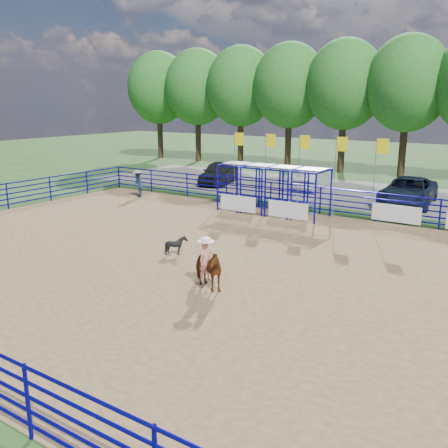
# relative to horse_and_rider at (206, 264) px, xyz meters

# --- Properties ---
(ground) EXTENTS (120.00, 120.00, 0.00)m
(ground) POSITION_rel_horse_and_rider_xyz_m (-1.30, 2.24, -0.85)
(ground) COLOR #335923
(ground) RESTS_ON ground
(arena_dirt) EXTENTS (30.00, 20.00, 0.02)m
(arena_dirt) POSITION_rel_horse_and_rider_xyz_m (-1.30, 2.24, -0.84)
(arena_dirt) COLOR #937349
(arena_dirt) RESTS_ON ground
(gravel_strip) EXTENTS (40.00, 10.00, 0.01)m
(gravel_strip) POSITION_rel_horse_and_rider_xyz_m (-1.30, 19.24, -0.84)
(gravel_strip) COLOR gray
(gravel_strip) RESTS_ON ground
(horse_and_rider) EXTENTS (1.80, 1.29, 2.38)m
(horse_and_rider) POSITION_rel_horse_and_rider_xyz_m (0.00, 0.00, 0.00)
(horse_and_rider) COLOR brown
(horse_and_rider) RESTS_ON arena_dirt
(calf) EXTENTS (0.73, 0.65, 0.79)m
(calf) POSITION_rel_horse_and_rider_xyz_m (-3.07, 2.26, -0.43)
(calf) COLOR black
(calf) RESTS_ON arena_dirt
(spectator_cowboy) EXTENTS (0.97, 0.97, 1.65)m
(spectator_cowboy) POSITION_rel_horse_and_rider_xyz_m (-12.75, 10.37, 0.01)
(spectator_cowboy) COLOR navy
(spectator_cowboy) RESTS_ON arena_dirt
(car_a) EXTENTS (3.24, 5.15, 1.63)m
(car_a) POSITION_rel_horse_and_rider_xyz_m (-11.52, 17.51, -0.02)
(car_a) COLOR black
(car_a) RESTS_ON gravel_strip
(car_b) EXTENTS (1.88, 4.18, 1.33)m
(car_b) POSITION_rel_horse_and_rider_xyz_m (-4.79, 19.08, -0.17)
(car_b) COLOR #9C9EA4
(car_b) RESTS_ON gravel_strip
(car_c) EXTENTS (3.14, 6.01, 1.61)m
(car_c) POSITION_rel_horse_and_rider_xyz_m (1.99, 17.30, -0.03)
(car_c) COLOR #161C37
(car_c) RESTS_ON gravel_strip
(perimeter_fence) EXTENTS (30.10, 20.10, 1.50)m
(perimeter_fence) POSITION_rel_horse_and_rider_xyz_m (-1.30, 2.24, -0.10)
(perimeter_fence) COLOR #0A068E
(perimeter_fence) RESTS_ON ground
(chute_assembly) EXTENTS (19.32, 2.41, 4.20)m
(chute_assembly) POSITION_rel_horse_and_rider_xyz_m (-3.20, 11.08, 0.41)
(chute_assembly) COLOR #0A068E
(chute_assembly) RESTS_ON ground
(treeline) EXTENTS (56.40, 6.40, 11.24)m
(treeline) POSITION_rel_horse_and_rider_xyz_m (-1.30, 28.24, 6.69)
(treeline) COLOR #3F2B19
(treeline) RESTS_ON ground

